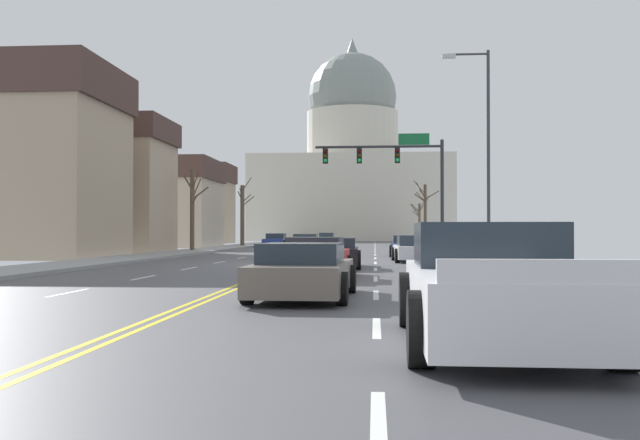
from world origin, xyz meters
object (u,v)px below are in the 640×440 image
Objects in this scene: sedan_near_02 at (335,253)px; sedan_near_04 at (303,272)px; pedestrian_01 at (458,237)px; sedan_near_03 at (316,258)px; signal_gantry at (397,166)px; pedestrian_00 at (498,242)px; street_lamp_right at (483,139)px; bicycle_parked at (492,256)px; sedan_oncoming_02 at (326,239)px; sedan_near_01 at (414,249)px; sedan_oncoming_00 at (306,242)px; pickup_truck_near_05 at (493,288)px; sedan_near_00 at (408,246)px; sedan_oncoming_01 at (276,241)px.

sedan_near_04 is at bearing -89.89° from sedan_near_02.
sedan_near_03 is at bearing -110.37° from pedestrian_01.
signal_gantry is 16.94m from pedestrian_00.
street_lamp_right reaches higher than signal_gantry.
sedan_near_02 is 5.87m from bicycle_parked.
street_lamp_right is 9.37m from pedestrian_01.
sedan_near_03 reaches higher than sedan_oncoming_02.
sedan_near_01 is 19.64m from sedan_oncoming_00.
sedan_near_01 reaches higher than sedan_near_02.
sedan_near_01 is 0.85× the size of pickup_truck_near_05.
sedan_near_00 is 12.67m from sedan_near_02.
sedan_oncoming_01 is at bearing 109.44° from sedan_oncoming_00.
sedan_near_02 is at bearing -78.16° from sedan_oncoming_01.
bicycle_parked is (-0.12, -11.52, -0.58)m from pedestrian_01.
pickup_truck_near_05 is at bearing -89.81° from signal_gantry.
sedan_near_00 is 30.09m from pickup_truck_near_05.
sedan_oncoming_02 reaches higher than sedan_near_04.
sedan_near_01 is at bearing 72.29° from sedan_near_03.
sedan_oncoming_00 is at bearing 112.41° from pedestrian_00.
sedan_near_01 is 0.95× the size of sedan_oncoming_00.
street_lamp_right is 1.88× the size of sedan_oncoming_00.
pickup_truck_near_05 is 3.39× the size of pedestrian_00.
sedan_near_00 is 0.98× the size of sedan_oncoming_00.
street_lamp_right is at bearing -65.85° from sedan_oncoming_00.
bicycle_parked is (9.36, -24.42, -0.09)m from sedan_oncoming_00.
street_lamp_right is 5.25× the size of pedestrian_01.
street_lamp_right is at bearing -67.37° from sedan_oncoming_01.
street_lamp_right is 1.68× the size of pickup_truck_near_05.
sedan_near_03 reaches higher than sedan_near_02.
signal_gantry is 34.55m from pickup_truck_near_05.
street_lamp_right reaches higher than pickup_truck_near_05.
sedan_near_04 is at bearing 118.03° from pickup_truck_near_05.
sedan_near_01 is at bearing -69.94° from sedan_oncoming_01.
sedan_near_01 is 42.90m from sedan_oncoming_02.
signal_gantry reaches higher than sedan_near_00.
sedan_near_04 is 2.89× the size of pedestrian_00.
pedestrian_01 is 11.54m from bicycle_parked.
sedan_near_01 is 11.82m from sedan_near_03.
signal_gantry is 1.78× the size of sedan_near_01.
bicycle_parked is at bearing -78.88° from sedan_near_00.
signal_gantry is at bearing 99.93° from bicycle_parked.
sedan_near_03 is at bearing -126.86° from street_lamp_right.
pedestrian_00 is at bearing -88.70° from pedestrian_01.
signal_gantry reaches higher than pedestrian_01.
pedestrian_01 reaches higher than sedan_near_02.
pickup_truck_near_05 is 3.12× the size of pedestrian_01.
sedan_near_04 is at bearing -104.32° from pedestrian_01.
street_lamp_right is at bearing -74.39° from sedan_near_00.
bicycle_parked is at bearing -69.02° from sedan_oncoming_00.
sedan_near_01 is 0.99× the size of sedan_near_02.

